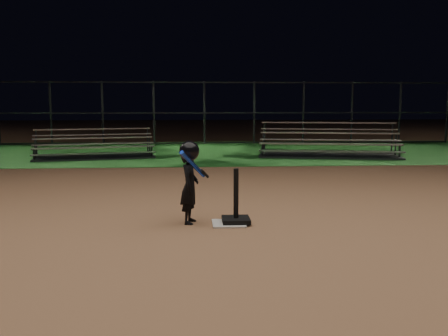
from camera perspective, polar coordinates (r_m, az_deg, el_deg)
ground at (r=6.77m, az=0.56°, el=-6.60°), size 80.00×80.00×0.00m
grass_strip at (r=16.63m, az=-2.03°, el=1.95°), size 60.00×8.00×0.01m
home_plate at (r=6.76m, az=0.56°, el=-6.50°), size 0.45×0.45×0.02m
batting_tee at (r=6.77m, az=1.41°, el=-5.22°), size 0.38×0.38×0.75m
child_batter at (r=6.73m, az=-4.04°, el=-1.40°), size 0.43×0.61×1.15m
bleacher_left at (r=15.34m, az=-14.91°, el=1.85°), size 3.80×2.43×0.86m
bleacher_right at (r=15.61m, az=12.09°, el=2.17°), size 4.56×2.87×1.04m
backstop_fence at (r=19.55m, az=-2.31°, el=6.46°), size 20.08×0.08×2.50m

